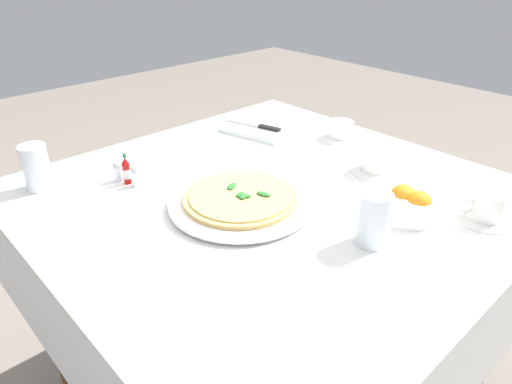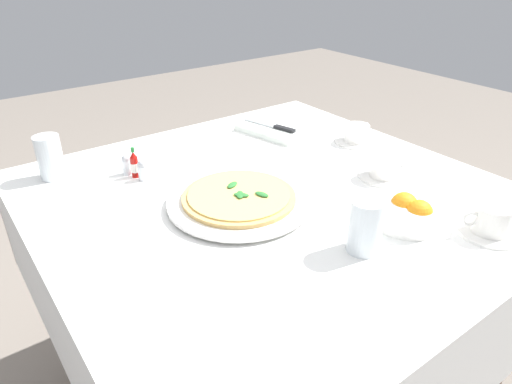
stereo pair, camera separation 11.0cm
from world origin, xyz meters
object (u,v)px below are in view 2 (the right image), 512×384
object	(u,v)px
pizza	(239,196)
pepper_shaker	(143,171)
water_glass_back_corner	(364,228)
hot_sauce_bottle	(135,165)
water_glass_near_left	(50,160)
dinner_knife	(272,126)
coffee_cup_right_edge	(385,167)
citrus_bowl	(408,212)
salt_shaker	(127,165)
napkin_folded	(272,130)
pizza_plate	(239,201)
coffee_cup_center_back	(492,221)
coffee_cup_left_edge	(357,135)

from	to	relation	value
pizza	pepper_shaker	world-z (taller)	pepper_shaker
water_glass_back_corner	hot_sauce_bottle	world-z (taller)	water_glass_back_corner
water_glass_near_left	dinner_knife	world-z (taller)	water_glass_near_left
water_glass_near_left	pepper_shaker	bearing A→B (deg)	-129.59
coffee_cup_right_edge	citrus_bowl	size ratio (longest dim) A/B	0.87
citrus_bowl	salt_shaker	world-z (taller)	citrus_bowl
napkin_folded	pizza_plate	bearing A→B (deg)	119.38
pizza	citrus_bowl	xyz separation A→B (m)	(-0.28, -0.25, 0.00)
pizza	dinner_knife	size ratio (longest dim) A/B	1.37
coffee_cup_center_back	citrus_bowl	bearing A→B (deg)	39.09
coffee_cup_left_edge	hot_sauce_bottle	bearing A→B (deg)	74.64
hot_sauce_bottle	pepper_shaker	bearing A→B (deg)	-160.35
pizza	coffee_cup_center_back	bearing A→B (deg)	-138.79
coffee_cup_center_back	salt_shaker	distance (m)	0.88
salt_shaker	napkin_folded	bearing A→B (deg)	-88.70
pizza_plate	pizza	distance (m)	0.01
coffee_cup_left_edge	pepper_shaker	bearing A→B (deg)	76.77
pizza_plate	salt_shaker	xyz separation A→B (m)	(0.31, 0.14, 0.01)
pizza_plate	coffee_cup_right_edge	world-z (taller)	coffee_cup_right_edge
pizza_plate	salt_shaker	bearing A→B (deg)	24.60
dinner_knife	citrus_bowl	xyz separation A→B (m)	(-0.61, 0.10, 0.00)
water_glass_back_corner	coffee_cup_right_edge	bearing A→B (deg)	-57.09
citrus_bowl	pizza_plate	bearing A→B (deg)	42.16
pizza	water_glass_back_corner	world-z (taller)	water_glass_back_corner
pizza	coffee_cup_right_edge	size ratio (longest dim) A/B	2.04
salt_shaker	citrus_bowl	bearing A→B (deg)	-146.20
coffee_cup_center_back	dinner_knife	size ratio (longest dim) A/B	0.67
pizza_plate	coffee_cup_center_back	xyz separation A→B (m)	(-0.41, -0.36, 0.02)
pizza	dinner_knife	xyz separation A→B (m)	(0.33, -0.35, -0.00)
pizza	dinner_knife	bearing A→B (deg)	-47.19
water_glass_back_corner	salt_shaker	size ratio (longest dim) A/B	2.01
coffee_cup_right_edge	napkin_folded	bearing A→B (deg)	4.74
coffee_cup_right_edge	dinner_knife	xyz separation A→B (m)	(0.43, 0.04, -0.01)
citrus_bowl	pizza	bearing A→B (deg)	42.15
coffee_cup_left_edge	water_glass_back_corner	distance (m)	0.58
pizza	coffee_cup_right_edge	xyz separation A→B (m)	(-0.10, -0.39, 0.01)
citrus_bowl	hot_sauce_bottle	world-z (taller)	hot_sauce_bottle
coffee_cup_left_edge	water_glass_back_corner	size ratio (longest dim) A/B	1.17
coffee_cup_left_edge	citrus_bowl	size ratio (longest dim) A/B	0.88
dinner_knife	pepper_shaker	bearing A→B (deg)	83.55
water_glass_back_corner	citrus_bowl	xyz separation A→B (m)	(0.01, -0.16, -0.02)
coffee_cup_left_edge	hot_sauce_bottle	xyz separation A→B (m)	(0.18, 0.65, 0.01)
citrus_bowl	pepper_shaker	distance (m)	0.66
water_glass_near_left	napkin_folded	world-z (taller)	water_glass_near_left
water_glass_back_corner	dinner_knife	xyz separation A→B (m)	(0.62, -0.26, -0.03)
pizza	pepper_shaker	bearing A→B (deg)	25.65
coffee_cup_center_back	napkin_folded	bearing A→B (deg)	0.48
water_glass_near_left	citrus_bowl	bearing A→B (deg)	-140.85
coffee_cup_center_back	coffee_cup_right_edge	size ratio (longest dim) A/B	1.00
pizza_plate	hot_sauce_bottle	distance (m)	0.32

